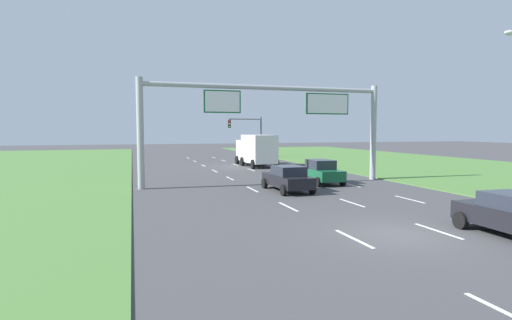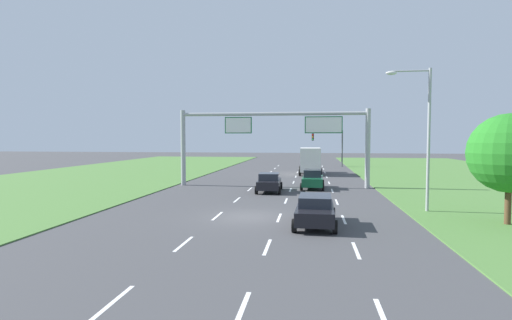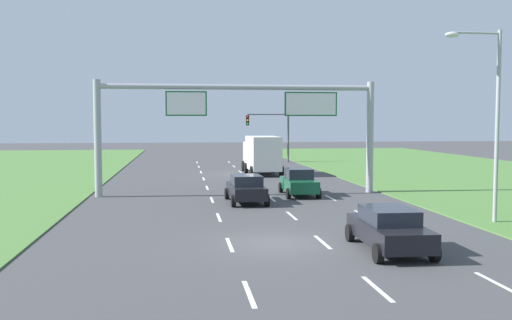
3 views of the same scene
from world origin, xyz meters
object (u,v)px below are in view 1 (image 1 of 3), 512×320
at_px(box_truck, 256,149).
at_px(sign_gantry, 271,113).
at_px(car_mid_lane, 321,172).
at_px(car_near_red, 288,178).
at_px(traffic_light_mast, 248,129).

height_order(box_truck, sign_gantry, sign_gantry).
height_order(car_mid_lane, box_truck, box_truck).
height_order(car_near_red, car_mid_lane, car_mid_lane).
xyz_separation_m(box_truck, traffic_light_mast, (2.93, 13.35, 2.13)).
distance_m(box_truck, traffic_light_mast, 13.84).
bearing_deg(sign_gantry, car_mid_lane, -15.25).
bearing_deg(car_near_red, box_truck, 77.34).
distance_m(car_near_red, box_truck, 17.28).
bearing_deg(sign_gantry, box_truck, 76.97).
xyz_separation_m(car_mid_lane, box_truck, (-0.28, 14.29, 0.90)).
bearing_deg(traffic_light_mast, car_near_red, -101.56).
bearing_deg(car_mid_lane, car_near_red, -141.73).
bearing_deg(traffic_light_mast, sign_gantry, -102.71).
bearing_deg(box_truck, sign_gantry, -104.17).
height_order(car_near_red, box_truck, box_truck).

